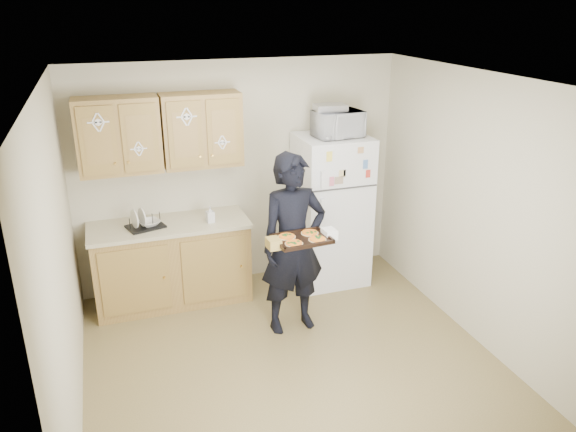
{
  "coord_description": "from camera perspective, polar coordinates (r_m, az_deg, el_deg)",
  "views": [
    {
      "loc": [
        -1.39,
        -4.02,
        3.07
      ],
      "look_at": [
        0.11,
        0.45,
        1.24
      ],
      "focal_mm": 35.0,
      "sensor_mm": 36.0,
      "label": 1
    }
  ],
  "objects": [
    {
      "name": "upper_cab_right",
      "position": [
        5.86,
        -8.77,
        8.65
      ],
      "size": [
        0.8,
        0.33,
        0.75
      ],
      "primitive_type": "cube",
      "color": "brown",
      "rests_on": "wall_back"
    },
    {
      "name": "countertop",
      "position": [
        5.95,
        -12.01,
        -0.92
      ],
      "size": [
        1.64,
        0.64,
        0.04
      ],
      "primitive_type": "cube",
      "color": "#B6AA8C",
      "rests_on": "base_cabinet"
    },
    {
      "name": "soap_bottle",
      "position": [
        5.87,
        -7.92,
        0.17
      ],
      "size": [
        0.09,
        0.09,
        0.17
      ],
      "primitive_type": "imported",
      "rotation": [
        0.0,
        0.0,
        0.15
      ],
      "color": "silver",
      "rests_on": "countertop"
    },
    {
      "name": "floor",
      "position": [
        5.25,
        0.44,
        -14.62
      ],
      "size": [
        3.6,
        3.6,
        0.0
      ],
      "primitive_type": "plane",
      "color": "brown",
      "rests_on": "ground"
    },
    {
      "name": "wall_right",
      "position": [
        5.45,
        18.68,
        0.5
      ],
      "size": [
        0.04,
        3.6,
        2.5
      ],
      "primitive_type": "cube",
      "color": "#BEB69A",
      "rests_on": "floor"
    },
    {
      "name": "wall_front",
      "position": [
        3.2,
        11.4,
        -14.05
      ],
      "size": [
        3.6,
        0.04,
        2.5
      ],
      "primitive_type": "cube",
      "color": "#BEB69A",
      "rests_on": "floor"
    },
    {
      "name": "ceiling",
      "position": [
        4.3,
        0.54,
        13.54
      ],
      "size": [
        3.6,
        3.6,
        0.0
      ],
      "primitive_type": "plane",
      "color": "silver",
      "rests_on": "wall_back"
    },
    {
      "name": "bowl",
      "position": [
        5.88,
        -13.91,
        -0.68
      ],
      "size": [
        0.26,
        0.26,
        0.05
      ],
      "primitive_type": "imported",
      "rotation": [
        0.0,
        0.0,
        0.3
      ],
      "color": "silver",
      "rests_on": "dish_rack"
    },
    {
      "name": "upper_cab_left",
      "position": [
        5.78,
        -16.86,
        7.82
      ],
      "size": [
        0.8,
        0.33,
        0.75
      ],
      "primitive_type": "cube",
      "color": "brown",
      "rests_on": "wall_back"
    },
    {
      "name": "dish_rack",
      "position": [
        5.87,
        -14.32,
        -0.48
      ],
      "size": [
        0.42,
        0.36,
        0.14
      ],
      "primitive_type": "cube",
      "rotation": [
        0.0,
        0.0,
        0.29
      ],
      "color": "black",
      "rests_on": "countertop"
    },
    {
      "name": "pizza_front_right",
      "position": [
        4.97,
        3.0,
        -2.36
      ],
      "size": [
        0.16,
        0.16,
        0.02
      ],
      "primitive_type": "cylinder",
      "color": "orange",
      "rests_on": "baking_tray"
    },
    {
      "name": "foil_pan",
      "position": [
        5.99,
        4.31,
        10.93
      ],
      "size": [
        0.34,
        0.25,
        0.07
      ],
      "primitive_type": "cube",
      "rotation": [
        0.0,
        0.0,
        -0.08
      ],
      "color": "#B6B6BE",
      "rests_on": "microwave"
    },
    {
      "name": "pizza_front_left",
      "position": [
        4.88,
        0.61,
        -2.77
      ],
      "size": [
        0.16,
        0.16,
        0.02
      ],
      "primitive_type": "cylinder",
      "color": "orange",
      "rests_on": "baking_tray"
    },
    {
      "name": "cereal_box",
      "position": [
        7.01,
        7.36,
        -3.56
      ],
      "size": [
        0.2,
        0.07,
        0.32
      ],
      "primitive_type": "cube",
      "color": "gold",
      "rests_on": "floor"
    },
    {
      "name": "microwave",
      "position": [
        6.03,
        5.09,
        9.3
      ],
      "size": [
        0.53,
        0.39,
        0.28
      ],
      "primitive_type": "imported",
      "rotation": [
        0.0,
        0.0,
        0.11
      ],
      "color": "silver",
      "rests_on": "refrigerator"
    },
    {
      "name": "wall_back",
      "position": [
        6.26,
        -4.91,
        4.18
      ],
      "size": [
        3.6,
        0.04,
        2.5
      ],
      "primitive_type": "cube",
      "color": "#BEB69A",
      "rests_on": "floor"
    },
    {
      "name": "person",
      "position": [
        5.34,
        0.54,
        -2.92
      ],
      "size": [
        0.68,
        0.47,
        1.78
      ],
      "primitive_type": "imported",
      "rotation": [
        0.0,
        0.0,
        0.07
      ],
      "color": "black",
      "rests_on": "floor"
    },
    {
      "name": "pizza_back_left",
      "position": [
        5.02,
        -0.12,
        -2.08
      ],
      "size": [
        0.16,
        0.16,
        0.02
      ],
      "primitive_type": "cylinder",
      "color": "orange",
      "rests_on": "baking_tray"
    },
    {
      "name": "baking_tray",
      "position": [
        5.0,
        1.43,
        -2.41
      ],
      "size": [
        0.51,
        0.39,
        0.04
      ],
      "primitive_type": "cube",
      "rotation": [
        0.0,
        0.0,
        0.07
      ],
      "color": "black",
      "rests_on": "person"
    },
    {
      "name": "refrigerator",
      "position": [
        6.34,
        4.38,
        0.6
      ],
      "size": [
        0.75,
        0.7,
        1.7
      ],
      "primitive_type": "cube",
      "color": "silver",
      "rests_on": "floor"
    },
    {
      "name": "wall_left",
      "position": [
        4.44,
        -22.15,
        -4.74
      ],
      "size": [
        0.04,
        3.6,
        2.5
      ],
      "primitive_type": "cube",
      "color": "#BEB69A",
      "rests_on": "floor"
    },
    {
      "name": "base_cabinet",
      "position": [
        6.13,
        -11.69,
        -4.82
      ],
      "size": [
        1.6,
        0.6,
        0.86
      ],
      "primitive_type": "cube",
      "color": "brown",
      "rests_on": "floor"
    },
    {
      "name": "pizza_back_right",
      "position": [
        5.1,
        2.22,
        -1.7
      ],
      "size": [
        0.16,
        0.16,
        0.02
      ],
      "primitive_type": "cylinder",
      "color": "orange",
      "rests_on": "baking_tray"
    }
  ]
}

